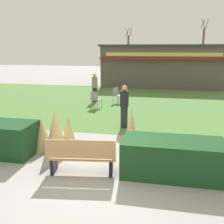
# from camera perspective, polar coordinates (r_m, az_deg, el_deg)

# --- Properties ---
(ground_plane) EXTENTS (80.00, 80.00, 0.00)m
(ground_plane) POSITION_cam_1_polar(r_m,az_deg,el_deg) (6.43, -3.05, -14.50)
(ground_plane) COLOR #999691
(lawn_patch) EXTENTS (36.00, 12.00, 0.01)m
(lawn_patch) POSITION_cam_1_polar(r_m,az_deg,el_deg) (15.10, 5.52, 2.23)
(lawn_patch) COLOR #4C7A38
(lawn_patch) RESTS_ON ground_plane
(park_bench) EXTENTS (1.75, 0.75, 0.95)m
(park_bench) POSITION_cam_1_polar(r_m,az_deg,el_deg) (6.43, -6.82, -9.79)
(park_bench) COLOR tan
(park_bench) RESTS_ON ground_plane
(hedge_left) EXTENTS (1.88, 1.10, 0.96)m
(hedge_left) POSITION_cam_1_polar(r_m,az_deg,el_deg) (8.24, -23.22, -5.46)
(hedge_left) COLOR #19421E
(hedge_left) RESTS_ON ground_plane
(hedge_right) EXTENTS (2.48, 1.10, 0.91)m
(hedge_right) POSITION_cam_1_polar(r_m,az_deg,el_deg) (6.54, 13.39, -9.95)
(hedge_right) COLOR #19421E
(hedge_right) RESTS_ON ground_plane
(ornamental_grass_behind_left) EXTENTS (0.72, 0.72, 1.33)m
(ornamental_grass_behind_left) POSITION_cam_1_polar(r_m,az_deg,el_deg) (7.69, -12.45, -4.53)
(ornamental_grass_behind_left) COLOR tan
(ornamental_grass_behind_left) RESTS_ON ground_plane
(ornamental_grass_behind_right) EXTENTS (0.55, 0.55, 1.13)m
(ornamental_grass_behind_right) POSITION_cam_1_polar(r_m,az_deg,el_deg) (8.01, -9.70, -4.43)
(ornamental_grass_behind_right) COLOR tan
(ornamental_grass_behind_right) RESTS_ON ground_plane
(ornamental_grass_behind_center) EXTENTS (0.51, 0.51, 1.33)m
(ornamental_grass_behind_center) POSITION_cam_1_polar(r_m,az_deg,el_deg) (7.83, 4.31, -3.90)
(ornamental_grass_behind_center) COLOR tan
(ornamental_grass_behind_center) RESTS_ON ground_plane
(ornamental_grass_behind_far) EXTENTS (0.65, 0.65, 1.01)m
(ornamental_grass_behind_far) POSITION_cam_1_polar(r_m,az_deg,el_deg) (8.17, -15.36, -4.79)
(ornamental_grass_behind_far) COLOR tan
(ornamental_grass_behind_far) RESTS_ON ground_plane
(food_kiosk) EXTENTS (9.92, 5.48, 3.39)m
(food_kiosk) POSITION_cam_1_polar(r_m,az_deg,el_deg) (22.58, 11.08, 10.27)
(food_kiosk) COLOR #594C47
(food_kiosk) RESTS_ON ground_plane
(cafe_chair_west) EXTENTS (0.60, 0.60, 0.89)m
(cafe_chair_west) POSITION_cam_1_polar(r_m,az_deg,el_deg) (14.68, 1.09, 4.03)
(cafe_chair_west) COLOR gray
(cafe_chair_west) RESTS_ON ground_plane
(cafe_chair_east) EXTENTS (0.57, 0.57, 0.89)m
(cafe_chair_east) POSITION_cam_1_polar(r_m,az_deg,el_deg) (13.41, -3.72, 3.05)
(cafe_chair_east) COLOR gray
(cafe_chair_east) RESTS_ON ground_plane
(person_strolling) EXTENTS (0.34, 0.34, 1.69)m
(person_strolling) POSITION_cam_1_polar(r_m,az_deg,el_deg) (15.09, -3.90, 5.55)
(person_strolling) COLOR #23232D
(person_strolling) RESTS_ON ground_plane
(person_standing) EXTENTS (0.34, 0.34, 1.69)m
(person_standing) POSITION_cam_1_polar(r_m,az_deg,el_deg) (10.04, 2.77, 1.28)
(person_standing) COLOR #23232D
(person_standing) RESTS_ON ground_plane
(parked_car_west_slot) EXTENTS (4.34, 2.34, 1.20)m
(parked_car_west_slot) POSITION_cam_1_polar(r_m,az_deg,el_deg) (31.16, 4.15, 9.49)
(parked_car_west_slot) COLOR #2D6638
(parked_car_west_slot) RESTS_ON ground_plane
(tree_left_bg) EXTENTS (0.91, 0.96, 5.94)m
(tree_left_bg) POSITION_cam_1_polar(r_m,az_deg,el_deg) (37.41, 3.65, 13.25)
(tree_left_bg) COLOR brown
(tree_left_bg) RESTS_ON ground_plane
(tree_right_bg) EXTENTS (0.91, 0.96, 6.79)m
(tree_right_bg) POSITION_cam_1_polar(r_m,az_deg,el_deg) (36.85, 19.63, 13.14)
(tree_right_bg) COLOR brown
(tree_right_bg) RESTS_ON ground_plane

